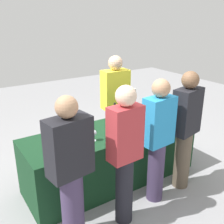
% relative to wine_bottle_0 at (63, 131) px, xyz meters
% --- Properties ---
extents(ground_plane, '(12.00, 12.00, 0.00)m').
position_rel_wine_bottle_0_xyz_m(ground_plane, '(0.65, -0.08, -0.87)').
color(ground_plane, gray).
extents(tasting_table, '(2.36, 0.80, 0.75)m').
position_rel_wine_bottle_0_xyz_m(tasting_table, '(0.65, -0.08, -0.50)').
color(tasting_table, '#14381E').
rests_on(tasting_table, ground_plane).
extents(wine_bottle_0, '(0.08, 0.08, 0.33)m').
position_rel_wine_bottle_0_xyz_m(wine_bottle_0, '(0.00, 0.00, 0.00)').
color(wine_bottle_0, black).
rests_on(wine_bottle_0, tasting_table).
extents(wine_bottle_1, '(0.08, 0.08, 0.30)m').
position_rel_wine_bottle_0_xyz_m(wine_bottle_1, '(0.25, 0.13, -0.01)').
color(wine_bottle_1, black).
rests_on(wine_bottle_1, tasting_table).
extents(wine_bottle_2, '(0.07, 0.07, 0.32)m').
position_rel_wine_bottle_0_xyz_m(wine_bottle_2, '(0.78, 0.04, -0.00)').
color(wine_bottle_2, black).
rests_on(wine_bottle_2, tasting_table).
extents(wine_bottle_3, '(0.07, 0.07, 0.32)m').
position_rel_wine_bottle_0_xyz_m(wine_bottle_3, '(0.88, 0.01, -0.00)').
color(wine_bottle_3, black).
rests_on(wine_bottle_3, tasting_table).
extents(wine_bottle_4, '(0.07, 0.07, 0.31)m').
position_rel_wine_bottle_0_xyz_m(wine_bottle_4, '(1.02, 0.05, -0.01)').
color(wine_bottle_4, black).
rests_on(wine_bottle_4, tasting_table).
extents(wine_bottle_5, '(0.07, 0.07, 0.30)m').
position_rel_wine_bottle_0_xyz_m(wine_bottle_5, '(1.37, 0.01, -0.01)').
color(wine_bottle_5, black).
rests_on(wine_bottle_5, tasting_table).
extents(wine_bottle_6, '(0.07, 0.07, 0.33)m').
position_rel_wine_bottle_0_xyz_m(wine_bottle_6, '(1.57, -0.00, 0.00)').
color(wine_bottle_6, black).
rests_on(wine_bottle_6, tasting_table).
extents(wine_glass_0, '(0.06, 0.06, 0.13)m').
position_rel_wine_bottle_0_xyz_m(wine_glass_0, '(0.07, -0.25, -0.03)').
color(wine_glass_0, silver).
rests_on(wine_glass_0, tasting_table).
extents(wine_glass_1, '(0.07, 0.07, 0.14)m').
position_rel_wine_bottle_0_xyz_m(wine_glass_1, '(0.29, -0.23, -0.02)').
color(wine_glass_1, silver).
rests_on(wine_glass_1, tasting_table).
extents(wine_glass_2, '(0.07, 0.07, 0.13)m').
position_rel_wine_bottle_0_xyz_m(wine_glass_2, '(0.94, -0.19, -0.02)').
color(wine_glass_2, silver).
rests_on(wine_glass_2, tasting_table).
extents(wine_glass_3, '(0.06, 0.06, 0.14)m').
position_rel_wine_bottle_0_xyz_m(wine_glass_3, '(1.05, -0.19, -0.02)').
color(wine_glass_3, silver).
rests_on(wine_glass_3, tasting_table).
extents(wine_glass_4, '(0.07, 0.07, 0.14)m').
position_rel_wine_bottle_0_xyz_m(wine_glass_4, '(1.30, -0.27, -0.02)').
color(wine_glass_4, silver).
rests_on(wine_glass_4, tasting_table).
extents(server_pouring, '(0.43, 0.26, 1.62)m').
position_rel_wine_bottle_0_xyz_m(server_pouring, '(1.09, 0.50, 0.00)').
color(server_pouring, black).
rests_on(server_pouring, ground_plane).
extents(guest_0, '(0.44, 0.28, 1.55)m').
position_rel_wine_bottle_0_xyz_m(guest_0, '(-0.26, -0.75, -0.05)').
color(guest_0, '#3F3351').
rests_on(guest_0, ground_plane).
extents(guest_1, '(0.36, 0.21, 1.57)m').
position_rel_wine_bottle_0_xyz_m(guest_1, '(0.32, -0.83, -0.01)').
color(guest_1, black).
rests_on(guest_1, ground_plane).
extents(guest_2, '(0.38, 0.23, 1.54)m').
position_rel_wine_bottle_0_xyz_m(guest_2, '(0.87, -0.73, -0.03)').
color(guest_2, '#3F3351').
rests_on(guest_2, ground_plane).
extents(guest_3, '(0.41, 0.28, 1.57)m').
position_rel_wine_bottle_0_xyz_m(guest_3, '(1.34, -0.72, -0.02)').
color(guest_3, brown).
rests_on(guest_3, ground_plane).
extents(menu_board, '(0.49, 0.15, 0.95)m').
position_rel_wine_bottle_0_xyz_m(menu_board, '(1.52, 0.78, -0.40)').
color(menu_board, white).
rests_on(menu_board, ground_plane).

